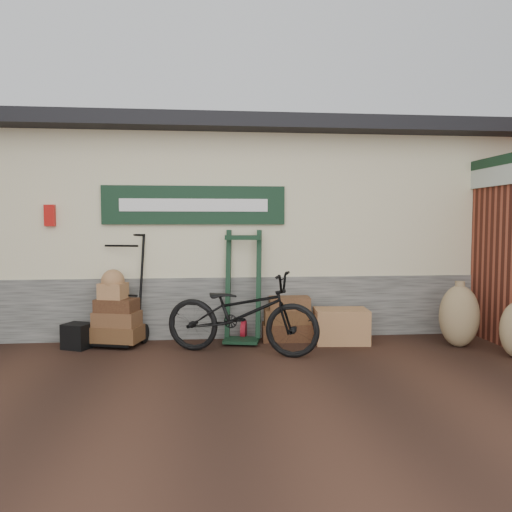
{
  "coord_description": "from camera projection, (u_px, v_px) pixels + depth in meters",
  "views": [
    {
      "loc": [
        -0.13,
        -6.24,
        1.7
      ],
      "look_at": [
        0.58,
        0.9,
        1.22
      ],
      "focal_mm": 35.0,
      "sensor_mm": 36.0,
      "label": 1
    }
  ],
  "objects": [
    {
      "name": "station_building",
      "position": [
        213.0,
        227.0,
        8.94
      ],
      "size": [
        14.4,
        4.1,
        3.2
      ],
      "color": "#4C4C47",
      "rests_on": "ground"
    },
    {
      "name": "bicycle",
      "position": [
        242.0,
        308.0,
        6.44
      ],
      "size": [
        1.39,
        2.16,
        1.19
      ],
      "primitive_type": "imported",
      "rotation": [
        0.0,
        0.0,
        1.21
      ],
      "color": "black",
      "rests_on": "ground"
    },
    {
      "name": "porter_trolley",
      "position": [
        122.0,
        288.0,
        6.99
      ],
      "size": [
        0.92,
        0.79,
        1.57
      ],
      "primitive_type": null,
      "rotation": [
        0.0,
        0.0,
        -0.28
      ],
      "color": "black",
      "rests_on": "ground"
    },
    {
      "name": "suitcase_stack",
      "position": [
        287.0,
        318.0,
        7.24
      ],
      "size": [
        0.74,
        0.49,
        0.64
      ],
      "primitive_type": null,
      "rotation": [
        0.0,
        0.0,
        -0.05
      ],
      "color": "#3D1E13",
      "rests_on": "ground"
    },
    {
      "name": "ground",
      "position": [
        218.0,
        357.0,
        6.33
      ],
      "size": [
        80.0,
        80.0,
        0.0
      ],
      "primitive_type": "plane",
      "color": "black",
      "rests_on": "ground"
    },
    {
      "name": "black_trunk",
      "position": [
        77.0,
        336.0,
        6.73
      ],
      "size": [
        0.43,
        0.41,
        0.34
      ],
      "primitive_type": "cube",
      "rotation": [
        0.0,
        0.0,
        -0.43
      ],
      "color": "black",
      "rests_on": "ground"
    },
    {
      "name": "burlap_sack_left",
      "position": [
        459.0,
        316.0,
        6.81
      ],
      "size": [
        0.64,
        0.59,
        0.85
      ],
      "primitive_type": "ellipsoid",
      "rotation": [
        0.0,
        0.0,
        -0.32
      ],
      "color": "brown",
      "rests_on": "ground"
    },
    {
      "name": "wicker_hamper",
      "position": [
        341.0,
        326.0,
        7.05
      ],
      "size": [
        0.77,
        0.54,
        0.48
      ],
      "primitive_type": "cube",
      "rotation": [
        0.0,
        0.0,
        -0.08
      ],
      "color": "olive",
      "rests_on": "ground"
    },
    {
      "name": "green_barrow",
      "position": [
        243.0,
        286.0,
        7.09
      ],
      "size": [
        0.66,
        0.59,
        1.59
      ],
      "primitive_type": null,
      "rotation": [
        0.0,
        0.0,
        -0.21
      ],
      "color": "black",
      "rests_on": "ground"
    }
  ]
}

